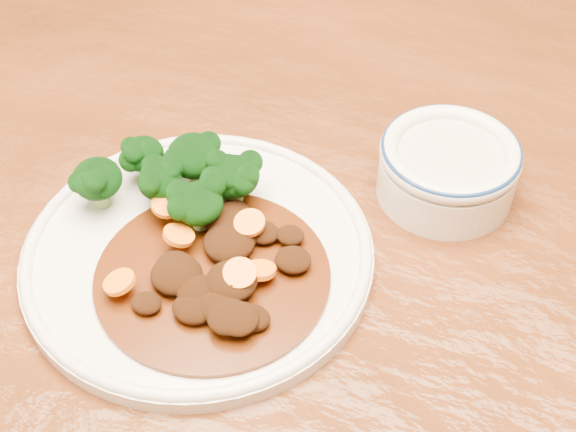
% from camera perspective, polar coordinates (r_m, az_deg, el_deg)
% --- Properties ---
extents(dining_table, '(1.51, 0.92, 0.75)m').
position_cam_1_polar(dining_table, '(0.74, 0.11, -4.13)').
color(dining_table, '#602B10').
rests_on(dining_table, ground).
extents(dinner_plate, '(0.28, 0.28, 0.02)m').
position_cam_1_polar(dinner_plate, '(0.65, -6.41, -2.59)').
color(dinner_plate, silver).
rests_on(dinner_plate, dining_table).
extents(broccoli_florets, '(0.14, 0.10, 0.05)m').
position_cam_1_polar(broccoli_florets, '(0.66, -7.72, 2.86)').
color(broccoli_florets, '#719C51').
rests_on(broccoli_florets, dinner_plate).
extents(mince_stew, '(0.18, 0.18, 0.03)m').
position_cam_1_polar(mince_stew, '(0.62, -5.01, -3.87)').
color(mince_stew, '#4E2008').
rests_on(mince_stew, dinner_plate).
extents(dip_bowl, '(0.12, 0.12, 0.05)m').
position_cam_1_polar(dip_bowl, '(0.70, 11.31, 3.46)').
color(dip_bowl, silver).
rests_on(dip_bowl, dining_table).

